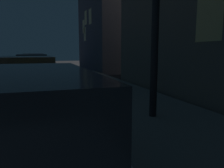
{
  "coord_description": "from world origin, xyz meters",
  "views": [
    {
      "loc": [
        3.26,
        1.59,
        1.59
      ],
      "look_at": [
        3.98,
        3.76,
        1.25
      ],
      "focal_mm": 34.78,
      "sensor_mm": 36.0,
      "label": 1
    }
  ],
  "objects": [
    {
      "name": "car_yellow_cab",
      "position": [
        2.85,
        9.41,
        0.72
      ],
      "size": [
        2.19,
        4.51,
        1.43
      ],
      "color": "gold",
      "rests_on": "ground"
    },
    {
      "name": "car_black",
      "position": [
        2.85,
        15.52,
        0.71
      ],
      "size": [
        2.13,
        4.44,
        1.43
      ],
      "color": "black",
      "rests_on": "ground"
    },
    {
      "name": "car_blue",
      "position": [
        2.85,
        21.54,
        0.71
      ],
      "size": [
        2.1,
        4.14,
        1.43
      ],
      "color": "navy",
      "rests_on": "ground"
    },
    {
      "name": "building_far",
      "position": [
        10.43,
        20.15,
        4.16
      ],
      "size": [
        6.28,
        8.89,
        8.32
      ],
      "color": "#4C4C56",
      "rests_on": "ground"
    }
  ]
}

